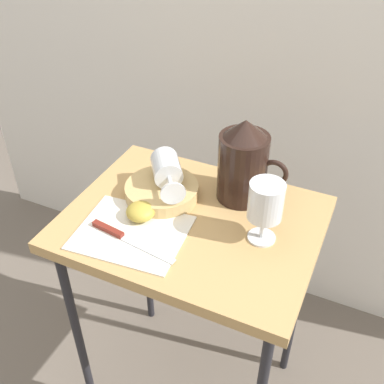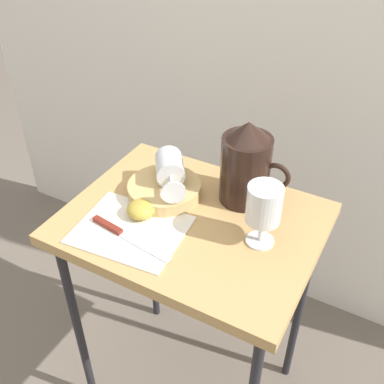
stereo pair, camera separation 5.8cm
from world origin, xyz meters
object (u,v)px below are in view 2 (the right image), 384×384
Objects in this scene: table at (192,241)px; pitcher at (246,169)px; wine_glass_upright at (264,207)px; wine_glass_tipped_near at (170,168)px; apple_half_left at (141,209)px; basket_tray at (164,190)px; knife at (119,232)px.

pitcher is at bearing 60.52° from table.
table is 4.77× the size of wine_glass_upright.
wine_glass_upright reaches higher than table.
apple_half_left is at bearing -93.99° from wine_glass_tipped_near.
pitcher reaches higher than basket_tray.
table is 0.15m from apple_half_left.
basket_tray is 0.81× the size of knife.
knife is at bearing -94.49° from basket_tray.
wine_glass_upright is at bearing -52.88° from pitcher.
wine_glass_tipped_near reaches higher than knife.
table is at bearing -23.77° from basket_tray.
apple_half_left is (-0.01, -0.12, -0.05)m from wine_glass_tipped_near.
knife is (-0.19, -0.26, -0.08)m from pitcher.
wine_glass_upright reaches higher than basket_tray.
wine_glass_upright is 0.28m from wine_glass_tipped_near.
wine_glass_tipped_near is 0.13m from apple_half_left.
table is at bearing -119.48° from pitcher.
basket_tray is at bearing 85.51° from knife.
wine_glass_upright is 0.33m from knife.
apple_half_left is at bearing -155.06° from table.
apple_half_left reaches higher than table.
table is at bearing 47.49° from knife.
basket_tray is 1.13× the size of wine_glass_tipped_near.
basket_tray reaches higher than knife.
table is at bearing -178.26° from wine_glass_upright.
wine_glass_tipped_near reaches higher than basket_tray.
knife is (-0.01, -0.17, -0.01)m from basket_tray.
apple_half_left is 0.08m from knife.
table is 0.19m from knife.
pitcher is 3.14× the size of apple_half_left.
pitcher is 0.16m from wine_glass_upright.
pitcher reaches higher than table.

